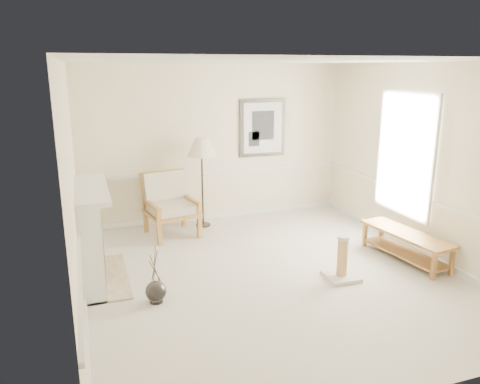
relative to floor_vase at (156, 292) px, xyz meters
name	(u,v)px	position (x,y,z in m)	size (l,w,h in m)	color
ground	(269,274)	(1.64, 0.31, -0.14)	(5.50, 5.50, 0.00)	silver
room	(279,141)	(1.78, 0.39, 1.73)	(5.04, 5.54, 2.92)	beige
fireplace	(91,236)	(-0.70, 0.91, 0.50)	(0.64, 1.64, 1.31)	white
floor_vase	(156,292)	(0.00, 0.00, 0.00)	(0.26, 0.26, 0.76)	black
armchair	(169,201)	(0.63, 2.44, 0.44)	(0.94, 0.99, 1.07)	olive
floor_lamp	(202,150)	(1.28, 2.64, 1.28)	(0.63, 0.63, 1.62)	black
bench	(406,241)	(3.77, 0.12, 0.15)	(0.65, 1.57, 0.44)	olive
scratching_post	(342,265)	(2.52, -0.15, 0.05)	(0.45, 0.45, 0.62)	white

